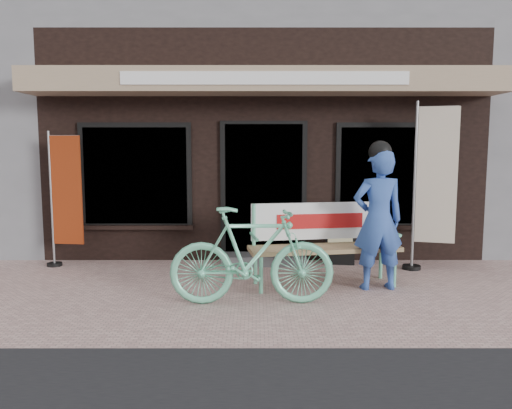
{
  "coord_description": "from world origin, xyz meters",
  "views": [
    {
      "loc": [
        -0.12,
        -5.81,
        1.82
      ],
      "look_at": [
        -0.12,
        0.7,
        1.05
      ],
      "focal_mm": 35.0,
      "sensor_mm": 36.0,
      "label": 1
    }
  ],
  "objects_px": {
    "bench": "(322,237)",
    "nobori_cream": "(433,184)",
    "person": "(378,217)",
    "nobori_red": "(64,197)",
    "bicycle": "(252,256)",
    "menu_stand": "(340,235)"
  },
  "relations": [
    {
      "from": "bench",
      "to": "nobori_cream",
      "type": "height_order",
      "value": "nobori_cream"
    },
    {
      "from": "nobori_cream",
      "to": "menu_stand",
      "type": "bearing_deg",
      "value": 179.49
    },
    {
      "from": "person",
      "to": "bicycle",
      "type": "relative_size",
      "value": 1.0
    },
    {
      "from": "bench",
      "to": "person",
      "type": "xyz_separation_m",
      "value": [
        0.67,
        -0.25,
        0.3
      ]
    },
    {
      "from": "bicycle",
      "to": "nobori_red",
      "type": "xyz_separation_m",
      "value": [
        -2.82,
        1.81,
        0.48
      ]
    },
    {
      "from": "bench",
      "to": "nobori_red",
      "type": "relative_size",
      "value": 0.99
    },
    {
      "from": "bicycle",
      "to": "nobori_cream",
      "type": "relative_size",
      "value": 0.77
    },
    {
      "from": "bicycle",
      "to": "menu_stand",
      "type": "height_order",
      "value": "bicycle"
    },
    {
      "from": "menu_stand",
      "to": "bench",
      "type": "bearing_deg",
      "value": -103.55
    },
    {
      "from": "nobori_red",
      "to": "menu_stand",
      "type": "height_order",
      "value": "nobori_red"
    },
    {
      "from": "bench",
      "to": "bicycle",
      "type": "height_order",
      "value": "bicycle"
    },
    {
      "from": "menu_stand",
      "to": "nobori_red",
      "type": "bearing_deg",
      "value": -170.41
    },
    {
      "from": "bench",
      "to": "menu_stand",
      "type": "bearing_deg",
      "value": 59.17
    },
    {
      "from": "bench",
      "to": "person",
      "type": "bearing_deg",
      "value": -29.85
    },
    {
      "from": "bicycle",
      "to": "nobori_red",
      "type": "relative_size",
      "value": 0.93
    },
    {
      "from": "bicycle",
      "to": "nobori_cream",
      "type": "bearing_deg",
      "value": -60.18
    },
    {
      "from": "person",
      "to": "bicycle",
      "type": "distance_m",
      "value": 1.74
    },
    {
      "from": "bench",
      "to": "menu_stand",
      "type": "relative_size",
      "value": 2.28
    },
    {
      "from": "bicycle",
      "to": "menu_stand",
      "type": "bearing_deg",
      "value": -36.26
    },
    {
      "from": "bicycle",
      "to": "nobori_cream",
      "type": "height_order",
      "value": "nobori_cream"
    },
    {
      "from": "nobori_cream",
      "to": "bench",
      "type": "bearing_deg",
      "value": -142.35
    },
    {
      "from": "bench",
      "to": "nobori_cream",
      "type": "relative_size",
      "value": 0.82
    }
  ]
}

